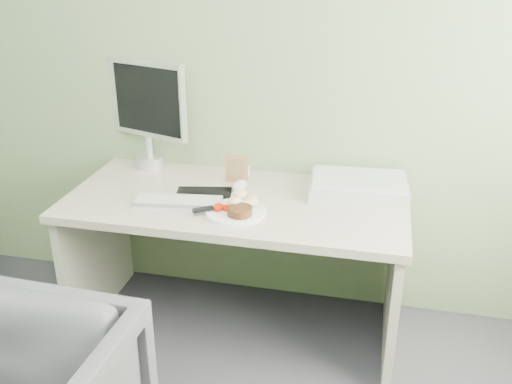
% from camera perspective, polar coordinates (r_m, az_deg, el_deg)
% --- Properties ---
extents(wall_back, '(3.50, 0.00, 3.50)m').
position_cam_1_polar(wall_back, '(2.85, -0.25, 13.89)').
color(wall_back, gray).
rests_on(wall_back, floor).
extents(desk, '(1.60, 0.75, 0.73)m').
position_cam_1_polar(desk, '(2.76, -1.98, -4.10)').
color(desk, beige).
rests_on(desk, floor).
extents(plate, '(0.27, 0.27, 0.01)m').
position_cam_1_polar(plate, '(2.53, -2.02, -2.04)').
color(plate, white).
rests_on(plate, desk).
extents(steak, '(0.13, 0.13, 0.04)m').
position_cam_1_polar(steak, '(2.49, -1.64, -1.92)').
color(steak, black).
rests_on(steak, plate).
extents(potato_pile, '(0.14, 0.11, 0.07)m').
position_cam_1_polar(potato_pile, '(2.56, -1.04, -0.71)').
color(potato_pile, tan).
rests_on(potato_pile, plate).
extents(carrot_heap, '(0.07, 0.06, 0.04)m').
position_cam_1_polar(carrot_heap, '(2.53, -3.33, -1.42)').
color(carrot_heap, red).
rests_on(carrot_heap, plate).
extents(steak_knife, '(0.21, 0.16, 0.02)m').
position_cam_1_polar(steak_knife, '(2.53, -4.46, -1.62)').
color(steak_knife, silver).
rests_on(steak_knife, plate).
extents(mousepad, '(0.30, 0.28, 0.00)m').
position_cam_1_polar(mousepad, '(2.71, -5.33, -0.45)').
color(mousepad, black).
rests_on(mousepad, desk).
extents(keyboard, '(0.41, 0.17, 0.02)m').
position_cam_1_polar(keyboard, '(2.65, -7.78, -0.89)').
color(keyboard, white).
rests_on(keyboard, desk).
extents(computer_mouse, '(0.08, 0.12, 0.04)m').
position_cam_1_polar(computer_mouse, '(2.77, -1.66, 0.64)').
color(computer_mouse, white).
rests_on(computer_mouse, desk).
extents(photo_frame, '(0.11, 0.02, 0.14)m').
position_cam_1_polar(photo_frame, '(2.84, -1.95, 2.32)').
color(photo_frame, '#9A6547').
rests_on(photo_frame, desk).
extents(eyedrop_bottle, '(0.02, 0.02, 0.07)m').
position_cam_1_polar(eyedrop_bottle, '(2.93, -0.86, 2.23)').
color(eyedrop_bottle, white).
rests_on(eyedrop_bottle, desk).
extents(scanner, '(0.48, 0.34, 0.07)m').
position_cam_1_polar(scanner, '(2.76, 10.21, 0.50)').
color(scanner, silver).
rests_on(scanner, desk).
extents(monitor, '(0.46, 0.19, 0.56)m').
position_cam_1_polar(monitor, '(3.03, -10.78, 8.23)').
color(monitor, silver).
rests_on(monitor, desk).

